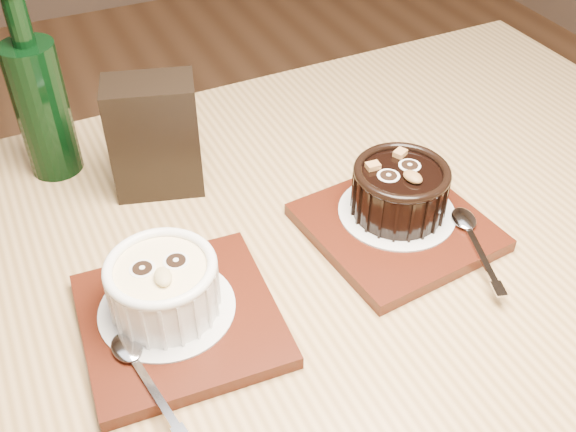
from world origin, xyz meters
The scene contains 11 objects.
table centered at (0.01, -0.02, 0.66)m, with size 1.22×0.83×0.75m.
tray_left centered at (-0.11, -0.03, 0.76)m, with size 0.18×0.18×0.01m, color #46170B.
doily_left centered at (-0.12, -0.02, 0.77)m, with size 0.13×0.13×0.00m, color white.
ramekin_white centered at (-0.12, -0.02, 0.80)m, with size 0.10×0.10×0.06m.
spoon_left centered at (-0.16, -0.09, 0.77)m, with size 0.03×0.13×0.01m, color silver, non-canonical shape.
tray_right centered at (0.15, 0.00, 0.76)m, with size 0.18×0.18×0.01m, color #46170B.
doily_right centered at (0.15, 0.01, 0.77)m, with size 0.13×0.13×0.00m, color white.
ramekin_dark centered at (0.15, 0.01, 0.80)m, with size 0.10×0.10×0.06m.
spoon_right centered at (0.20, -0.07, 0.77)m, with size 0.03×0.13×0.01m, color silver, non-canonical shape.
condiment_stand centered at (-0.06, 0.19, 0.82)m, with size 0.10×0.06×0.14m, color black.
green_bottle centered at (-0.17, 0.28, 0.84)m, with size 0.06×0.06×0.23m.
Camera 1 is at (-0.20, -0.46, 1.25)m, focal length 42.00 mm.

